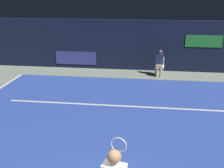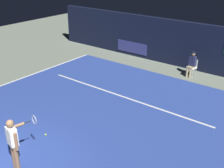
% 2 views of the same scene
% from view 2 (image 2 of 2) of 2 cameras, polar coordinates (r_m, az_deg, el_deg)
% --- Properties ---
extents(ground_plane, '(34.25, 34.25, 0.00)m').
position_cam_2_polar(ground_plane, '(12.08, -3.22, -5.63)').
color(ground_plane, gray).
extents(court_surface, '(10.98, 10.78, 0.01)m').
position_cam_2_polar(court_surface, '(12.08, -3.22, -5.61)').
color(court_surface, '#2D479E').
rests_on(court_surface, ground).
extents(line_sideline_right, '(0.10, 10.78, 0.01)m').
position_cam_2_polar(line_sideline_right, '(15.86, -18.20, 0.67)').
color(line_sideline_right, white).
rests_on(line_sideline_right, court_surface).
extents(line_service, '(8.56, 0.10, 0.01)m').
position_cam_2_polar(line_service, '(13.38, 2.10, -2.45)').
color(line_service, white).
rests_on(line_service, court_surface).
extents(back_wall, '(17.56, 0.33, 2.60)m').
position_cam_2_polar(back_wall, '(17.25, 12.77, 7.65)').
color(back_wall, black).
rests_on(back_wall, ground).
extents(tennis_player, '(0.51, 1.01, 1.73)m').
position_cam_2_polar(tennis_player, '(9.07, -18.51, -10.64)').
color(tennis_player, '#8C6647').
rests_on(tennis_player, ground).
extents(line_judge_on_chair, '(0.47, 0.56, 1.32)m').
position_cam_2_polar(line_judge_on_chair, '(15.97, 15.23, 3.78)').
color(line_judge_on_chair, white).
rests_on(line_judge_on_chair, ground).
extents(tennis_ball, '(0.07, 0.07, 0.07)m').
position_cam_2_polar(tennis_ball, '(10.90, -12.77, -9.55)').
color(tennis_ball, '#CCE033').
rests_on(tennis_ball, court_surface).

